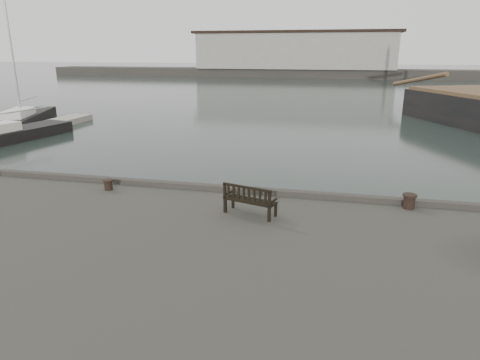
{
  "coord_description": "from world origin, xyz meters",
  "views": [
    {
      "loc": [
        3.44,
        -13.62,
        6.2
      ],
      "look_at": [
        0.37,
        -0.5,
        2.1
      ],
      "focal_mm": 32.0,
      "sensor_mm": 36.0,
      "label": 1
    }
  ],
  "objects_px": {
    "bollard_left": "(108,185)",
    "bollard_right": "(409,201)",
    "bench": "(250,205)",
    "yacht_c": "(7,138)",
    "yacht_b": "(25,121)"
  },
  "relations": [
    {
      "from": "yacht_b",
      "to": "yacht_c",
      "type": "height_order",
      "value": "yacht_b"
    },
    {
      "from": "yacht_b",
      "to": "bench",
      "type": "bearing_deg",
      "value": -61.02
    },
    {
      "from": "bench",
      "to": "bollard_left",
      "type": "height_order",
      "value": "bench"
    },
    {
      "from": "bench",
      "to": "bollard_left",
      "type": "bearing_deg",
      "value": -176.13
    },
    {
      "from": "yacht_b",
      "to": "yacht_c",
      "type": "relative_size",
      "value": 1.09
    },
    {
      "from": "bench",
      "to": "yacht_c",
      "type": "relative_size",
      "value": 0.12
    },
    {
      "from": "bollard_right",
      "to": "yacht_c",
      "type": "bearing_deg",
      "value": 154.32
    },
    {
      "from": "bollard_right",
      "to": "yacht_c",
      "type": "distance_m",
      "value": 27.81
    },
    {
      "from": "bollard_left",
      "to": "bollard_right",
      "type": "bearing_deg",
      "value": 2.49
    },
    {
      "from": "bench",
      "to": "yacht_c",
      "type": "bearing_deg",
      "value": 162.8
    },
    {
      "from": "yacht_c",
      "to": "bollard_left",
      "type": "bearing_deg",
      "value": -28.73
    },
    {
      "from": "bollard_left",
      "to": "bench",
      "type": "bearing_deg",
      "value": -12.73
    },
    {
      "from": "bench",
      "to": "bollard_right",
      "type": "distance_m",
      "value": 4.9
    },
    {
      "from": "bollard_right",
      "to": "yacht_c",
      "type": "relative_size",
      "value": 0.03
    },
    {
      "from": "bollard_left",
      "to": "yacht_b",
      "type": "relative_size",
      "value": 0.02
    }
  ]
}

